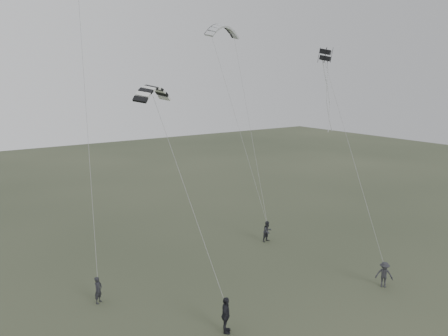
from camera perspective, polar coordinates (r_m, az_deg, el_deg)
ground at (r=27.05m, az=6.44°, el=-17.25°), size 140.00×140.00×0.00m
flyer_left at (r=27.68m, az=-16.10°, el=-15.05°), size 0.71×0.68×1.63m
flyer_right at (r=35.94m, az=5.70°, el=-8.23°), size 0.89×0.73×1.71m
flyer_center at (r=23.88m, az=0.24°, el=-18.67°), size 1.09×1.20×1.97m
flyer_far at (r=30.21m, az=20.19°, el=-12.93°), size 1.18×1.23×1.68m
kite_pale_large at (r=38.95m, az=-0.12°, el=18.10°), size 3.75×1.97×1.67m
kite_striped at (r=25.23m, az=-9.32°, el=10.38°), size 3.07×2.60×1.33m
kite_box at (r=32.63m, az=13.09°, el=14.18°), size 1.10×1.13×0.88m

